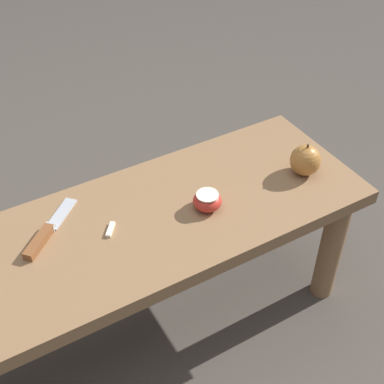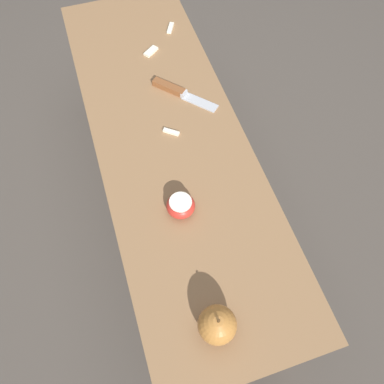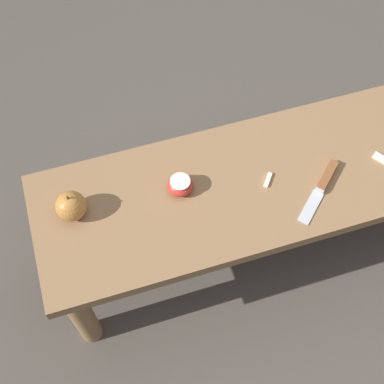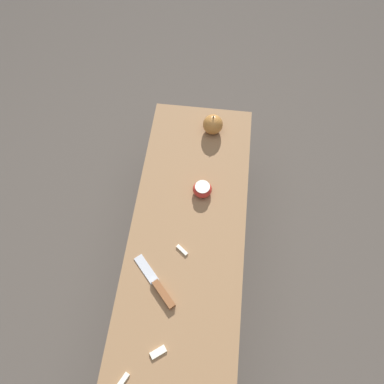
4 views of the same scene
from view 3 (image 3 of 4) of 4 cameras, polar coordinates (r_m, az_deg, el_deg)
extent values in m
plane|color=#4C443D|center=(1.93, 6.38, -5.24)|extent=(8.00, 8.00, 0.00)
cube|color=olive|center=(1.56, 7.86, 1.14)|extent=(1.34, 0.42, 0.04)
cylinder|color=olive|center=(1.77, -13.59, -3.48)|extent=(0.07, 0.07, 0.40)
cylinder|color=olive|center=(1.65, -11.70, -12.63)|extent=(0.07, 0.07, 0.40)
cube|color=#B7BABF|center=(1.52, 12.57, -1.55)|extent=(0.10, 0.10, 0.00)
cube|color=#B7BABF|center=(1.54, 13.45, 0.17)|extent=(0.03, 0.03, 0.02)
cube|color=brown|center=(1.57, 14.22, 1.66)|extent=(0.10, 0.09, 0.02)
sphere|color=#B27233|center=(1.47, -12.77, -1.48)|extent=(0.08, 0.08, 0.08)
cylinder|color=#4C3319|center=(1.43, -13.12, -0.62)|extent=(0.01, 0.01, 0.01)
ellipsoid|color=red|center=(1.49, -1.26, 0.75)|extent=(0.07, 0.07, 0.04)
cylinder|color=white|center=(1.47, -1.28, 1.16)|extent=(0.06, 0.06, 0.00)
cube|color=white|center=(1.54, 8.19, 1.32)|extent=(0.04, 0.05, 0.01)
cube|color=white|center=(1.65, 19.59, 3.37)|extent=(0.05, 0.06, 0.01)
camera|label=1|loc=(1.78, 10.99, 47.14)|focal=50.00mm
camera|label=2|loc=(0.97, -31.64, 25.59)|focal=35.00mm
camera|label=4|loc=(1.18, 49.91, 46.62)|focal=35.00mm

